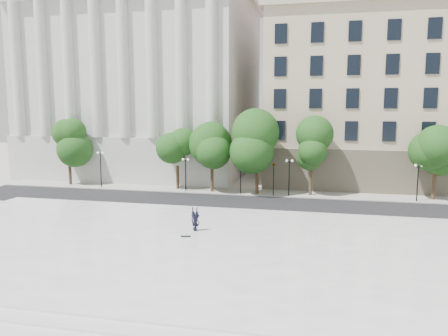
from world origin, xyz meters
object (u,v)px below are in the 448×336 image
at_px(traffic_light_east, 274,164).
at_px(person_lying, 195,228).
at_px(traffic_light_west, 241,162).
at_px(skateboard, 186,236).

distance_m(traffic_light_east, person_lying, 17.05).
height_order(traffic_light_west, person_lying, traffic_light_west).
bearing_deg(person_lying, traffic_light_east, 74.65).
bearing_deg(traffic_light_west, skateboard, -92.35).
relative_size(traffic_light_east, person_lying, 2.30).
bearing_deg(skateboard, person_lying, 65.25).
xyz_separation_m(traffic_light_east, person_lying, (-4.14, -16.27, -2.95)).
height_order(person_lying, skateboard, person_lying).
xyz_separation_m(traffic_light_east, skateboard, (-4.39, -17.92, -3.16)).
distance_m(traffic_light_west, traffic_light_east, 3.66).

